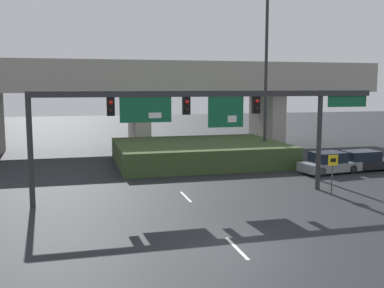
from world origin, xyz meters
The scene contains 9 objects.
ground_plane centered at (0.00, 0.00, 0.00)m, with size 160.00×160.00×0.00m, color black.
lane_markings centered at (0.00, 12.44, 0.00)m, with size 0.14×43.14×0.01m.
signal_gantry centered at (1.04, 8.21, 4.80)m, with size 19.16×0.44×5.80m.
speed_limit_sign centered at (8.12, 6.94, 1.50)m, with size 0.60×0.11×2.29m.
highway_light_pole_near centered at (8.87, 18.12, 8.71)m, with size 0.70×0.36×16.65m.
overpass_bridge centered at (0.00, 27.25, 5.83)m, with size 46.06×7.64×8.28m.
grass_embankment centered at (3.65, 18.98, 0.81)m, with size 12.93×9.93×1.62m.
parked_sedan_near_right centered at (11.34, 12.54, 0.68)m, with size 4.46×2.38×1.48m.
parked_sedan_mid_right centered at (14.19, 12.87, 0.66)m, with size 4.88×2.20×1.43m.
Camera 1 is at (-5.64, -15.07, 6.03)m, focal length 42.00 mm.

